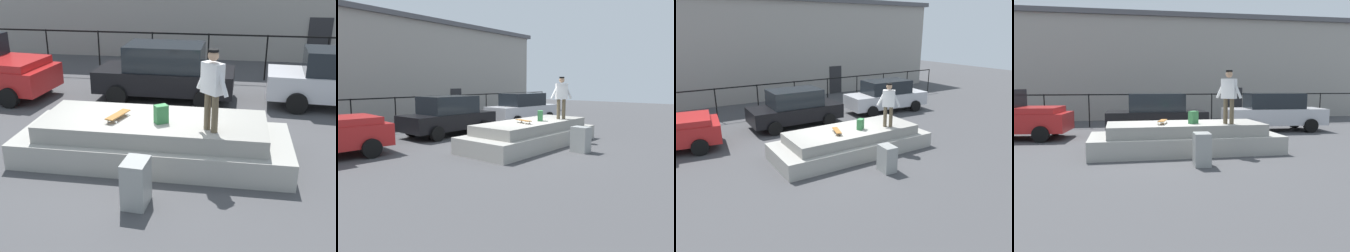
% 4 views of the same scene
% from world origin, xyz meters
% --- Properties ---
extents(ground_plane, '(60.00, 60.00, 0.00)m').
position_xyz_m(ground_plane, '(0.00, 0.00, 0.00)').
color(ground_plane, '#424244').
extents(concrete_ledge, '(6.16, 2.34, 0.95)m').
position_xyz_m(concrete_ledge, '(0.36, -0.27, 0.43)').
color(concrete_ledge, '#9E9B93').
rests_on(concrete_ledge, ground_plane).
extents(skateboarder, '(0.72, 0.69, 1.71)m').
position_xyz_m(skateboarder, '(1.69, -0.77, 1.94)').
color(skateboarder, brown).
rests_on(skateboarder, concrete_ledge).
extents(skateboard, '(0.41, 0.79, 0.12)m').
position_xyz_m(skateboard, '(-0.41, -0.43, 1.05)').
color(skateboard, brown).
rests_on(skateboard, concrete_ledge).
extents(backpack, '(0.34, 0.32, 0.40)m').
position_xyz_m(backpack, '(0.59, -0.49, 1.16)').
color(backpack, '#33723F').
rests_on(backpack, concrete_ledge).
extents(car_black_sedan_mid, '(4.48, 2.19, 1.81)m').
position_xyz_m(car_black_sedan_mid, '(-0.11, 4.15, 0.91)').
color(car_black_sedan_mid, black).
rests_on(car_black_sedan_mid, ground_plane).
extents(utility_box, '(0.48, 0.63, 0.90)m').
position_xyz_m(utility_box, '(0.44, -2.31, 0.45)').
color(utility_box, gray).
rests_on(utility_box, ground_plane).
extents(fence_row, '(24.06, 0.06, 1.72)m').
position_xyz_m(fence_row, '(-0.00, 7.03, 1.22)').
color(fence_row, black).
rests_on(fence_row, ground_plane).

